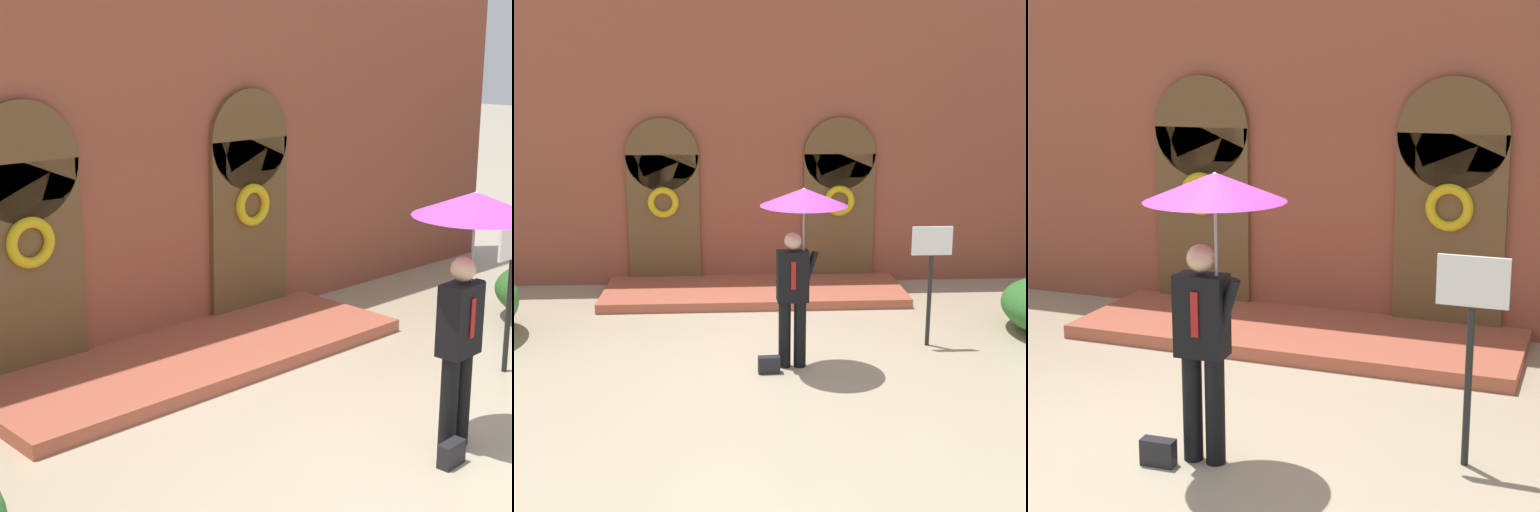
{
  "view_description": "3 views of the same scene",
  "coord_description": "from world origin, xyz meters",
  "views": [
    {
      "loc": [
        -5.84,
        -4.25,
        3.61
      ],
      "look_at": [
        -0.15,
        1.89,
        1.52
      ],
      "focal_mm": 60.0,
      "sensor_mm": 36.0,
      "label": 1
    },
    {
      "loc": [
        -0.42,
        -8.95,
        3.6
      ],
      "look_at": [
        0.18,
        1.25,
        1.15
      ],
      "focal_mm": 50.0,
      "sensor_mm": 36.0,
      "label": 2
    },
    {
      "loc": [
        3.26,
        -6.0,
        3.11
      ],
      "look_at": [
        0.54,
        1.21,
        1.43
      ],
      "focal_mm": 60.0,
      "sensor_mm": 36.0,
      "label": 3
    }
  ],
  "objects": [
    {
      "name": "building_facade",
      "position": [
        -0.0,
        4.15,
        2.68
      ],
      "size": [
        14.0,
        2.3,
        5.6
      ],
      "color": "brown",
      "rests_on": "ground"
    },
    {
      "name": "ground_plane",
      "position": [
        0.0,
        0.0,
        0.0
      ],
      "size": [
        80.0,
        80.0,
        0.0
      ],
      "primitive_type": "plane",
      "color": "tan"
    },
    {
      "name": "sign_post",
      "position": [
        2.37,
        0.48,
        1.16
      ],
      "size": [
        0.56,
        0.06,
        1.72
      ],
      "color": "black",
      "rests_on": "ground"
    },
    {
      "name": "handbag",
      "position": [
        0.07,
        -0.4,
        0.11
      ],
      "size": [
        0.29,
        0.13,
        0.22
      ],
      "primitive_type": "cube",
      "rotation": [
        0.0,
        0.0,
        0.05
      ],
      "color": "black",
      "rests_on": "ground"
    },
    {
      "name": "person_with_umbrella",
      "position": [
        0.48,
        -0.2,
        1.91
      ],
      "size": [
        1.1,
        1.1,
        2.36
      ],
      "color": "black",
      "rests_on": "ground"
    }
  ]
}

